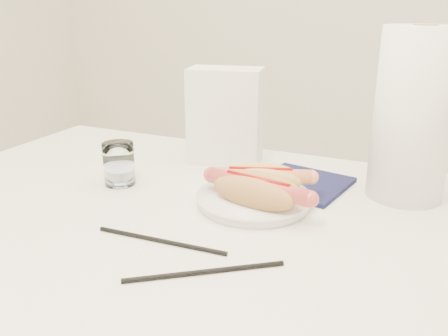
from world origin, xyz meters
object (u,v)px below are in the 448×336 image
at_px(paper_towel_roll, 413,116).
at_px(hotdog_left, 260,180).
at_px(plate, 254,201).
at_px(hotdog_right, 257,191).
at_px(napkin_box, 225,116).
at_px(table, 198,243).
at_px(water_glass, 119,164).

bearing_deg(paper_towel_roll, hotdog_left, -151.59).
height_order(plate, hotdog_right, hotdog_right).
height_order(plate, napkin_box, napkin_box).
xyz_separation_m(plate, paper_towel_roll, (0.24, 0.16, 0.15)).
distance_m(hotdog_right, napkin_box, 0.29).
bearing_deg(hotdog_right, hotdog_left, 115.11).
height_order(table, plate, plate).
xyz_separation_m(table, hotdog_left, (0.08, 0.10, 0.10)).
distance_m(table, plate, 0.13).
bearing_deg(paper_towel_roll, napkin_box, 173.37).
bearing_deg(table, water_glass, 163.60).
bearing_deg(plate, napkin_box, 125.92).
distance_m(plate, napkin_box, 0.27).
xyz_separation_m(hotdog_right, water_glass, (-0.30, 0.02, 0.00)).
bearing_deg(table, hotdog_left, 51.30).
bearing_deg(hotdog_right, paper_towel_roll, 49.85).
bearing_deg(paper_towel_roll, hotdog_right, -140.48).
height_order(hotdog_left, water_glass, water_glass).
bearing_deg(paper_towel_roll, plate, -147.17).
bearing_deg(napkin_box, table, -86.92).
xyz_separation_m(hotdog_right, napkin_box, (-0.16, 0.23, 0.06)).
bearing_deg(paper_towel_roll, table, -144.33).
bearing_deg(water_glass, plate, 2.64).
height_order(table, paper_towel_roll, paper_towel_roll).
relative_size(plate, napkin_box, 0.94).
bearing_deg(table, hotdog_right, 24.83).
relative_size(plate, hotdog_left, 1.10).
bearing_deg(paper_towel_roll, water_glass, -162.10).
bearing_deg(plate, hotdog_left, 84.86).
bearing_deg(hotdog_left, paper_towel_roll, 9.28).
bearing_deg(water_glass, napkin_box, 57.59).
distance_m(table, napkin_box, 0.33).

